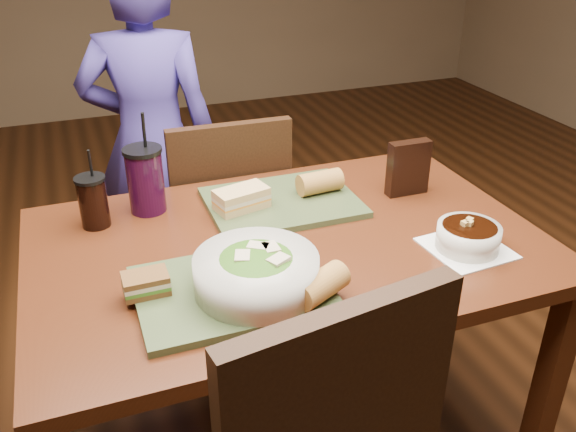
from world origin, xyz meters
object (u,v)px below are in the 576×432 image
object	(u,v)px
sandwich_far	(241,199)
sandwich_near	(146,284)
cup_berry	(145,179)
diner	(152,142)
chip_bag	(408,168)
baguette_far	(320,182)
cup_cola	(93,201)
tray_near	(231,289)
tray_far	(282,202)
baguette_near	(321,285)
soup_bowl	(468,237)
dining_table	(288,269)
chair_far	(227,226)
salad_bowl	(256,271)

from	to	relation	value
sandwich_far	sandwich_near	bearing A→B (deg)	-134.54
sandwich_far	cup_berry	size ratio (longest dim) A/B	0.55
diner	chip_bag	bearing A→B (deg)	140.99
diner	cup_berry	bearing A→B (deg)	94.24
baguette_far	cup_cola	size ratio (longest dim) A/B	0.59
tray_near	tray_far	size ratio (longest dim) A/B	1.00
baguette_near	tray_near	bearing A→B (deg)	146.71
tray_near	sandwich_far	xyz separation A→B (m)	(0.13, 0.36, 0.04)
soup_bowl	cup_berry	xyz separation A→B (m)	(-0.71, 0.49, 0.06)
soup_bowl	sandwich_far	xyz separation A→B (m)	(-0.47, 0.38, 0.01)
dining_table	sandwich_far	bearing A→B (deg)	110.96
soup_bowl	sandwich_far	bearing A→B (deg)	141.30
cup_berry	chip_bag	size ratio (longest dim) A/B	1.77
diner	sandwich_near	world-z (taller)	diner
dining_table	baguette_far	distance (m)	0.30
baguette_near	baguette_far	world-z (taller)	same
tray_far	cup_berry	distance (m)	0.39
chair_far	diner	xyz separation A→B (m)	(-0.18, 0.40, 0.19)
sandwich_near	baguette_near	bearing A→B (deg)	-23.44
tray_near	sandwich_far	world-z (taller)	sandwich_far
soup_bowl	baguette_near	distance (m)	0.45
cup_cola	chip_bag	xyz separation A→B (m)	(0.88, -0.12, 0.01)
baguette_far	salad_bowl	bearing A→B (deg)	-128.64
soup_bowl	sandwich_far	size ratio (longest dim) A/B	1.28
dining_table	tray_near	xyz separation A→B (m)	(-0.20, -0.17, 0.10)
chair_far	baguette_far	bearing A→B (deg)	-61.28
salad_bowl	sandwich_far	size ratio (longest dim) A/B	1.72
cup_cola	tray_near	bearing A→B (deg)	-59.28
tray_near	soup_bowl	distance (m)	0.61
soup_bowl	baguette_far	size ratio (longest dim) A/B	1.58
chair_far	soup_bowl	bearing A→B (deg)	-60.44
dining_table	tray_near	world-z (taller)	tray_near
chair_far	tray_near	size ratio (longest dim) A/B	2.18
tray_near	chip_bag	world-z (taller)	chip_bag
sandwich_far	cup_cola	distance (m)	0.39
chip_bag	soup_bowl	bearing A→B (deg)	-93.30
soup_bowl	chip_bag	world-z (taller)	chip_bag
dining_table	chip_bag	distance (m)	0.48
tray_far	salad_bowl	size ratio (longest dim) A/B	1.53
baguette_near	chair_far	bearing A→B (deg)	89.35
soup_bowl	cup_berry	size ratio (longest dim) A/B	0.71
diner	baguette_near	distance (m)	1.26
chair_far	diner	world-z (taller)	diner
chair_far	salad_bowl	size ratio (longest dim) A/B	3.33
tray_near	diner	bearing A→B (deg)	90.01
sandwich_far	tray_far	bearing A→B (deg)	4.78
tray_near	tray_far	distance (m)	0.45
dining_table	soup_bowl	size ratio (longest dim) A/B	6.39
chair_far	dining_table	bearing A→B (deg)	-87.70
salad_bowl	soup_bowl	size ratio (longest dim) A/B	1.35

